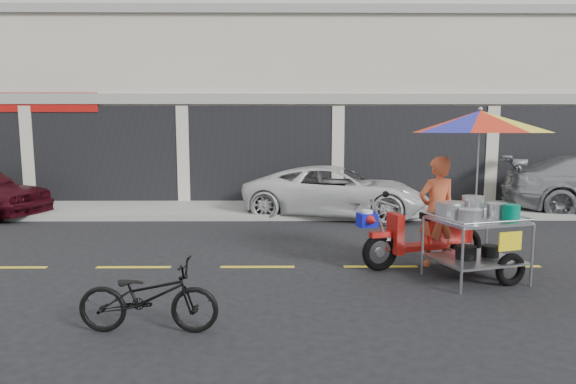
{
  "coord_description": "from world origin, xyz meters",
  "views": [
    {
      "loc": [
        -1.57,
        -7.56,
        2.19
      ],
      "look_at": [
        -1.5,
        0.6,
        1.15
      ],
      "focal_mm": 30.0,
      "sensor_mm": 36.0,
      "label": 1
    }
  ],
  "objects": [
    {
      "name": "ground",
      "position": [
        0.0,
        0.0,
        0.0
      ],
      "size": [
        90.0,
        90.0,
        0.0
      ],
      "primitive_type": "plane",
      "color": "black"
    },
    {
      "name": "sidewalk",
      "position": [
        0.0,
        5.5,
        0.07
      ],
      "size": [
        45.0,
        3.0,
        0.15
      ],
      "primitive_type": "cube",
      "color": "gray",
      "rests_on": "ground"
    },
    {
      "name": "shophouse_block",
      "position": [
        2.82,
        10.59,
        4.24
      ],
      "size": [
        36.0,
        8.11,
        10.4
      ],
      "color": "beige",
      "rests_on": "ground"
    },
    {
      "name": "centerline",
      "position": [
        0.0,
        0.0,
        0.0
      ],
      "size": [
        42.0,
        0.1,
        0.01
      ],
      "primitive_type": "cube",
      "color": "gold",
      "rests_on": "ground"
    },
    {
      "name": "white_pickup",
      "position": [
        -0.23,
        4.7,
        0.65
      ],
      "size": [
        5.02,
        3.15,
        1.29
      ],
      "primitive_type": "imported",
      "rotation": [
        0.0,
        0.0,
        1.34
      ],
      "color": "silver",
      "rests_on": "ground"
    },
    {
      "name": "near_bicycle",
      "position": [
        -3.05,
        -2.51,
        0.4
      ],
      "size": [
        1.54,
        0.57,
        0.8
      ],
      "primitive_type": "imported",
      "rotation": [
        0.0,
        0.0,
        1.55
      ],
      "color": "black",
      "rests_on": "ground"
    },
    {
      "name": "food_vendor_rig",
      "position": [
        1.11,
        -0.37,
        1.6
      ],
      "size": [
        2.92,
        2.41,
        2.54
      ],
      "rotation": [
        0.0,
        0.0,
        0.29
      ],
      "color": "black",
      "rests_on": "ground"
    }
  ]
}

